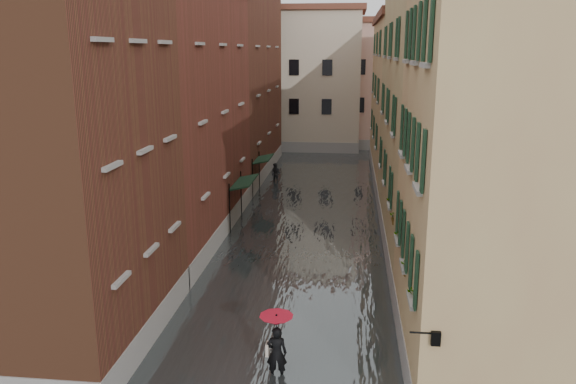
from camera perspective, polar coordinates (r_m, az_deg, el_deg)
The scene contains 16 objects.
ground at distance 20.65m, azimuth -0.57°, elevation -13.24°, with size 120.00×120.00×0.00m, color #525254.
floodwater at distance 32.66m, azimuth 2.20°, elevation -2.56°, with size 10.00×60.00×0.20m, color #454B4C.
building_left_near at distance 18.88m, azimuth -23.06°, elevation 3.87°, with size 6.00×8.00×13.00m, color brown.
building_left_mid at distance 28.90m, azimuth -12.39°, elevation 7.39°, with size 6.00×14.00×12.50m, color maroon.
building_left_far at distance 43.26m, azimuth -6.05°, elevation 10.80°, with size 6.00×16.00×14.00m, color brown.
building_right_near at distance 17.29m, azimuth 22.21°, elevation 0.54°, with size 6.00×8.00×11.50m, color #A98157.
building_right_mid at distance 27.77m, azimuth 16.37°, elevation 7.40°, with size 6.00×14.00×13.00m, color tan.
building_right_far at distance 42.62m, azimuth 12.94°, elevation 8.79°, with size 6.00×16.00×11.50m, color #A98157.
building_end_cream at distance 56.51m, azimuth 1.09°, elevation 11.15°, with size 12.00×9.00×13.00m, color #C1B39A.
building_end_pink at distance 58.42m, azimuth 10.25°, elevation 10.54°, with size 10.00×9.00×12.00m, color #CAA28E.
awning_near at distance 30.69m, azimuth -4.52°, elevation 0.89°, with size 1.09×3.20×2.80m.
awning_far at distance 37.16m, azimuth -2.59°, elevation 3.25°, with size 1.09×2.76×2.80m.
wall_lantern at distance 13.98m, azimuth 14.68°, elevation -14.08°, with size 0.71×0.22×0.35m.
window_planters at distance 19.76m, azimuth 11.57°, elevation -3.79°, with size 0.59×10.29×0.84m.
pedestrian_main at distance 17.00m, azimuth -1.18°, elevation -14.83°, with size 1.00×1.00×2.06m.
pedestrian_far at distance 40.93m, azimuth -1.27°, elevation 1.87°, with size 0.75×0.58×1.54m, color black.
Camera 1 is at (2.24, -18.19, 9.52)m, focal length 35.00 mm.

